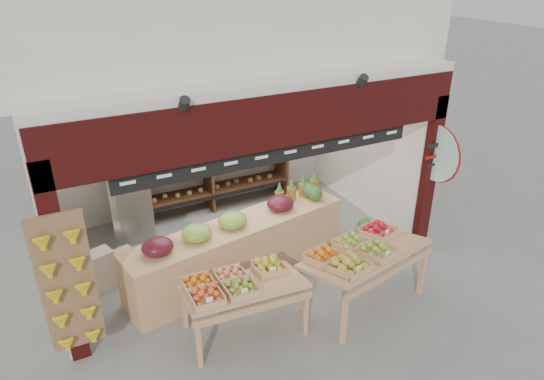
% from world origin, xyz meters
% --- Properties ---
extents(ground, '(60.00, 60.00, 0.00)m').
position_xyz_m(ground, '(0.00, 0.00, 0.00)').
color(ground, slate).
rests_on(ground, ground).
extents(banana_board, '(0.60, 0.15, 1.80)m').
position_xyz_m(banana_board, '(-2.73, -1.17, 1.12)').
color(banana_board, '#88603E').
rests_on(banana_board, ground).
extents(gift_sign, '(0.04, 0.93, 0.92)m').
position_xyz_m(gift_sign, '(2.75, -1.15, 1.75)').
color(gift_sign, silver).
rests_on(gift_sign, ground).
extents(back_shelving, '(3.26, 0.53, 1.99)m').
position_xyz_m(back_shelving, '(0.09, 1.93, 1.18)').
color(back_shelving, brown).
rests_on(back_shelving, ground).
extents(refrigerator, '(0.75, 0.75, 1.69)m').
position_xyz_m(refrigerator, '(-1.50, 1.40, 0.84)').
color(refrigerator, silver).
rests_on(refrigerator, ground).
extents(cardboard_stack, '(1.01, 0.83, 0.62)m').
position_xyz_m(cardboard_stack, '(-2.06, 0.36, 0.23)').
color(cardboard_stack, silver).
rests_on(cardboard_stack, ground).
extents(mid_counter, '(3.65, 1.31, 1.12)m').
position_xyz_m(mid_counter, '(-0.30, -0.38, 0.49)').
color(mid_counter, tan).
rests_on(mid_counter, ground).
extents(display_table_left, '(1.60, 0.98, 0.99)m').
position_xyz_m(display_table_left, '(-0.85, -1.55, 0.76)').
color(display_table_left, tan).
rests_on(display_table_left, ground).
extents(display_table_right, '(1.90, 1.29, 1.09)m').
position_xyz_m(display_table_right, '(0.91, -1.77, 0.86)').
color(display_table_right, tan).
rests_on(display_table_right, ground).
extents(watermelon_pile, '(0.67, 0.68, 0.52)m').
position_xyz_m(watermelon_pile, '(2.05, -0.78, 0.20)').
color(watermelon_pile, '#184617').
rests_on(watermelon_pile, ground).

